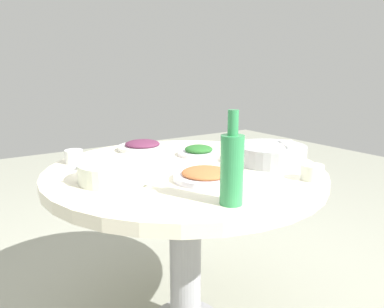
% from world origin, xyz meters
% --- Properties ---
extents(round_dining_table, '(1.11, 1.11, 0.76)m').
position_xyz_m(round_dining_table, '(0.00, 0.00, 0.64)').
color(round_dining_table, '#99999E').
rests_on(round_dining_table, ground).
extents(rice_bowl, '(0.30, 0.30, 0.08)m').
position_xyz_m(rice_bowl, '(0.33, -0.15, 0.80)').
color(rice_bowl, '#B2B5BA').
rests_on(rice_bowl, round_dining_table).
extents(soup_bowl, '(0.28, 0.26, 0.07)m').
position_xyz_m(soup_bowl, '(-0.30, -0.02, 0.79)').
color(soup_bowl, white).
rests_on(soup_bowl, round_dining_table).
extents(dish_tofu_braise, '(0.23, 0.23, 0.04)m').
position_xyz_m(dish_tofu_braise, '(-0.04, -0.19, 0.78)').
color(dish_tofu_braise, white).
rests_on(dish_tofu_braise, round_dining_table).
extents(dish_greens, '(0.19, 0.19, 0.05)m').
position_xyz_m(dish_greens, '(0.16, 0.13, 0.78)').
color(dish_greens, white).
rests_on(dish_greens, round_dining_table).
extents(dish_eggplant, '(0.24, 0.24, 0.05)m').
position_xyz_m(dish_eggplant, '(-0.01, 0.37, 0.78)').
color(dish_eggplant, white).
rests_on(dish_eggplant, round_dining_table).
extents(green_bottle, '(0.07, 0.07, 0.27)m').
position_xyz_m(green_bottle, '(-0.11, -0.42, 0.87)').
color(green_bottle, '#349352').
rests_on(green_bottle, round_dining_table).
extents(tea_cup_near, '(0.07, 0.07, 0.06)m').
position_xyz_m(tea_cup_near, '(-0.36, 0.30, 0.79)').
color(tea_cup_near, white).
rests_on(tea_cup_near, round_dining_table).
extents(tea_cup_far, '(0.08, 0.08, 0.05)m').
position_xyz_m(tea_cup_far, '(0.28, -0.40, 0.79)').
color(tea_cup_far, white).
rests_on(tea_cup_far, round_dining_table).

